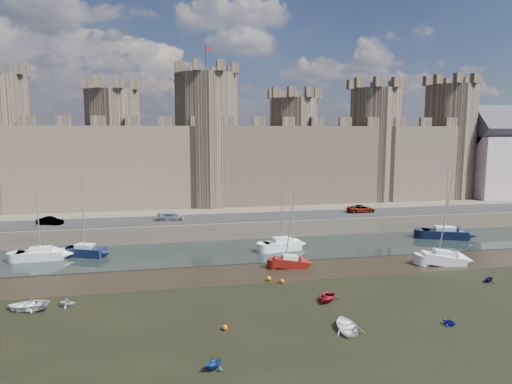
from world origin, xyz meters
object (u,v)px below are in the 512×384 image
car_3 (361,209)px  sailboat_4 (290,262)px  sailboat_5 (443,258)px  sailboat_3 (445,233)px  sailboat_0 (40,254)px  dinghy_1 (213,363)px  car_2 (172,217)px  sailboat_2 (282,244)px  car_1 (50,221)px  sailboat_1 (85,251)px

car_3 → sailboat_4: bearing=138.8°
sailboat_5 → sailboat_3: bearing=68.4°
sailboat_0 → dinghy_1: 34.73m
car_2 → dinghy_1: size_ratio=2.55×
sailboat_0 → dinghy_1: (17.97, -29.72, -0.37)m
sailboat_2 → car_1: bearing=151.3°
car_3 → sailboat_2: 19.85m
car_2 → sailboat_3: size_ratio=0.37×
sailboat_0 → sailboat_2: bearing=-4.4°
car_2 → sailboat_0: sailboat_0 is taller
car_2 → sailboat_2: 17.70m
sailboat_0 → sailboat_4: size_ratio=1.10×
car_1 → car_2: bearing=-72.1°
sailboat_0 → sailboat_5: bearing=-15.1°
car_1 → sailboat_3: bearing=-80.6°
sailboat_0 → sailboat_3: 55.12m
sailboat_1 → sailboat_5: size_ratio=0.91×
sailboat_4 → sailboat_5: sailboat_5 is taller
car_2 → sailboat_1: sailboat_1 is taller
car_2 → sailboat_3: 40.17m
sailboat_3 → sailboat_4: size_ratio=1.20×
car_3 → dinghy_1: size_ratio=2.85×
car_1 → sailboat_3: (56.02, -8.98, -2.26)m
sailboat_2 → sailboat_5: size_ratio=1.00×
car_2 → dinghy_1: 39.07m
dinghy_1 → car_1: bearing=-14.8°
car_1 → sailboat_4: 35.16m
car_2 → car_3: size_ratio=0.89×
sailboat_2 → car_3: bearing=25.2°
car_1 → sailboat_3: sailboat_3 is taller
car_1 → sailboat_0: size_ratio=0.36×
car_3 → sailboat_5: bearing=-176.1°
car_1 → sailboat_2: bearing=-90.7°
car_2 → sailboat_5: 37.35m
sailboat_1 → sailboat_4: (24.01, -9.43, -0.09)m
sailboat_4 → sailboat_0: bearing=169.8°
car_2 → car_3: 30.24m
sailboat_1 → sailboat_3: sailboat_3 is taller
car_3 → sailboat_1: sailboat_1 is taller
car_2 → car_3: bearing=-84.2°
sailboat_2 → sailboat_4: sailboat_2 is taller
sailboat_3 → car_1: bearing=-166.3°
sailboat_1 → dinghy_1: size_ratio=6.17×
car_2 → sailboat_3: (39.13, -8.81, -2.25)m
car_1 → sailboat_5: 52.35m
car_2 → sailboat_4: size_ratio=0.44×
sailboat_5 → dinghy_1: 34.58m
sailboat_0 → sailboat_1: bearing=5.1°
sailboat_0 → dinghy_1: bearing=-60.6°
car_3 → sailboat_3: sailboat_3 is taller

